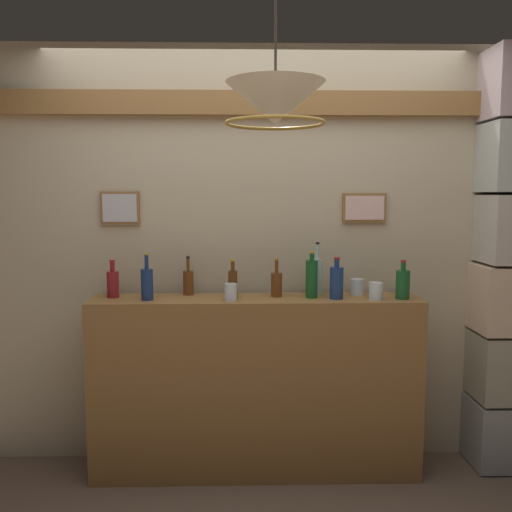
{
  "coord_description": "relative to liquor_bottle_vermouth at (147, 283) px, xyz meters",
  "views": [
    {
      "loc": [
        -0.07,
        -2.27,
        1.66
      ],
      "look_at": [
        0.0,
        0.8,
        1.31
      ],
      "focal_mm": 38.45,
      "sensor_mm": 36.0,
      "label": 1
    }
  ],
  "objects": [
    {
      "name": "glass_tumbler_rocks",
      "position": [
        1.3,
        -0.02,
        -0.05
      ],
      "size": [
        0.08,
        0.08,
        0.1
      ],
      "color": "silver",
      "rests_on": "bar_shelf_unit"
    },
    {
      "name": "bar_shelf_unit",
      "position": [
        0.62,
        0.05,
        -0.62
      ],
      "size": [
        1.91,
        0.34,
        1.06
      ],
      "primitive_type": "cube",
      "color": "olive",
      "rests_on": "ground"
    },
    {
      "name": "liquor_bottle_gin",
      "position": [
        0.94,
        0.05,
        0.02
      ],
      "size": [
        0.07,
        0.07,
        0.27
      ],
      "color": "#195425",
      "rests_on": "bar_shelf_unit"
    },
    {
      "name": "stone_pillar",
      "position": [
        2.12,
        0.13,
        0.07
      ],
      "size": [
        0.37,
        0.38,
        2.47
      ],
      "color": "#949496",
      "rests_on": "ground"
    },
    {
      "name": "liquor_bottle_rye",
      "position": [
        1.46,
        0.0,
        -0.01
      ],
      "size": [
        0.08,
        0.08,
        0.22
      ],
      "color": "#1A5226",
      "rests_on": "bar_shelf_unit"
    },
    {
      "name": "liquor_bottle_scotch",
      "position": [
        -0.21,
        0.08,
        -0.01
      ],
      "size": [
        0.07,
        0.07,
        0.22
      ],
      "color": "maroon",
      "rests_on": "bar_shelf_unit"
    },
    {
      "name": "liquor_bottle_rum",
      "position": [
        0.22,
        0.16,
        -0.02
      ],
      "size": [
        0.06,
        0.06,
        0.23
      ],
      "color": "brown",
      "rests_on": "bar_shelf_unit"
    },
    {
      "name": "liquor_bottle_port",
      "position": [
        0.74,
        0.09,
        -0.02
      ],
      "size": [
        0.07,
        0.07,
        0.23
      ],
      "color": "brown",
      "rests_on": "bar_shelf_unit"
    },
    {
      "name": "liquor_bottle_amaro",
      "position": [
        0.48,
        0.07,
        -0.01
      ],
      "size": [
        0.05,
        0.05,
        0.22
      ],
      "color": "#5D3314",
      "rests_on": "bar_shelf_unit"
    },
    {
      "name": "liquor_bottle_whiskey",
      "position": [
        0.98,
        0.14,
        0.02
      ],
      "size": [
        0.06,
        0.06,
        0.31
      ],
      "color": "#B0D0C2",
      "rests_on": "bar_shelf_unit"
    },
    {
      "name": "liquor_bottle_brandy",
      "position": [
        1.08,
        0.02,
        0.0
      ],
      "size": [
        0.08,
        0.08,
        0.24
      ],
      "color": "navy",
      "rests_on": "bar_shelf_unit"
    },
    {
      "name": "panelled_rear_partition",
      "position": [
        0.62,
        0.3,
        0.18
      ],
      "size": [
        3.69,
        0.15,
        2.54
      ],
      "color": "#BCAD8E",
      "rests_on": "ground"
    },
    {
      "name": "pendant_lamp",
      "position": [
        0.69,
        -0.65,
        0.89
      ],
      "size": [
        0.44,
        0.44,
        0.6
      ],
      "color": "#EFE5C6"
    },
    {
      "name": "liquor_bottle_vermouth",
      "position": [
        0.0,
        0.0,
        0.0
      ],
      "size": [
        0.07,
        0.07,
        0.27
      ],
      "color": "navy",
      "rests_on": "bar_shelf_unit"
    },
    {
      "name": "glass_tumbler_highball",
      "position": [
        1.22,
        0.13,
        -0.05
      ],
      "size": [
        0.08,
        0.08,
        0.1
      ],
      "color": "silver",
      "rests_on": "bar_shelf_unit"
    },
    {
      "name": "glass_tumbler_shot",
      "position": [
        0.47,
        -0.02,
        -0.05
      ],
      "size": [
        0.07,
        0.07,
        0.1
      ],
      "color": "silver",
      "rests_on": "bar_shelf_unit"
    }
  ]
}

